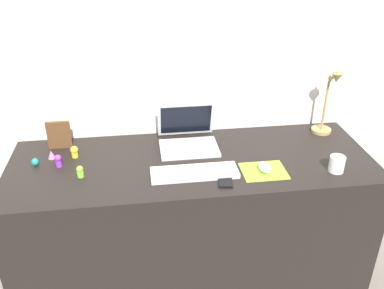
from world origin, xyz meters
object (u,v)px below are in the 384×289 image
(mouse, at_px, (265,167))
(toy_figurine_teal, at_px, (35,162))
(laptop, at_px, (187,135))
(coffee_mug, at_px, (337,164))
(toy_figurine_yellow, at_px, (74,151))
(toy_figurine_purple, at_px, (58,160))
(cell_phone, at_px, (225,180))
(toy_figurine_lime, at_px, (80,171))
(toy_figurine_pink, at_px, (51,155))
(keyboard, at_px, (194,173))
(picture_frame, at_px, (59,135))
(desk_lamp, at_px, (328,105))

(mouse, height_order, toy_figurine_teal, same)
(laptop, height_order, coffee_mug, laptop)
(toy_figurine_yellow, bearing_deg, toy_figurine_purple, -129.01)
(mouse, xyz_separation_m, coffee_mug, (0.34, -0.05, 0.02))
(cell_phone, xyz_separation_m, toy_figurine_teal, (-0.89, 0.26, 0.01))
(toy_figurine_yellow, bearing_deg, toy_figurine_lime, -76.59)
(toy_figurine_pink, bearing_deg, coffee_mug, -12.79)
(mouse, height_order, toy_figurine_purple, toy_figurine_purple)
(toy_figurine_teal, xyz_separation_m, toy_figurine_yellow, (0.18, 0.06, 0.01))
(toy_figurine_pink, relative_size, toy_figurine_yellow, 0.68)
(toy_figurine_yellow, distance_m, toy_figurine_purple, 0.11)
(coffee_mug, height_order, toy_figurine_lime, coffee_mug)
(laptop, height_order, toy_figurine_lime, laptop)
(keyboard, xyz_separation_m, toy_figurine_purple, (-0.64, 0.16, 0.02))
(keyboard, height_order, toy_figurine_yellow, toy_figurine_yellow)
(picture_frame, height_order, toy_figurine_pink, picture_frame)
(mouse, xyz_separation_m, toy_figurine_teal, (-1.09, 0.20, -0.00))
(coffee_mug, distance_m, toy_figurine_pink, 1.39)
(keyboard, xyz_separation_m, coffee_mug, (0.67, -0.06, 0.03))
(mouse, height_order, toy_figurine_lime, toy_figurine_lime)
(cell_phone, distance_m, toy_figurine_lime, 0.67)
(keyboard, bearing_deg, toy_figurine_purple, 165.85)
(toy_figurine_teal, distance_m, toy_figurine_pink, 0.09)
(laptop, bearing_deg, mouse, -44.25)
(keyboard, relative_size, coffee_mug, 5.24)
(desk_lamp, relative_size, toy_figurine_lime, 6.66)
(laptop, distance_m, mouse, 0.46)
(laptop, xyz_separation_m, mouse, (0.33, -0.32, -0.03))
(desk_lamp, distance_m, toy_figurine_teal, 1.54)
(mouse, relative_size, desk_lamp, 0.25)
(desk_lamp, distance_m, toy_figurine_pink, 1.47)
(desk_lamp, bearing_deg, toy_figurine_lime, -168.53)
(coffee_mug, bearing_deg, toy_figurine_teal, 170.15)
(toy_figurine_teal, bearing_deg, keyboard, -13.91)
(cell_phone, height_order, picture_frame, picture_frame)
(toy_figurine_yellow, relative_size, toy_figurine_purple, 0.97)
(keyboard, bearing_deg, coffee_mug, -5.16)
(laptop, distance_m, keyboard, 0.31)
(toy_figurine_teal, height_order, toy_figurine_yellow, toy_figurine_yellow)
(laptop, relative_size, toy_figurine_purple, 4.75)
(toy_figurine_pink, bearing_deg, desk_lamp, 2.70)
(mouse, distance_m, toy_figurine_purple, 0.99)
(mouse, xyz_separation_m, toy_figurine_pink, (-1.02, 0.26, -0.00))
(mouse, bearing_deg, cell_phone, -164.92)
(mouse, xyz_separation_m, toy_figurine_lime, (-0.86, 0.07, 0.01))
(picture_frame, xyz_separation_m, toy_figurine_purple, (0.02, -0.19, -0.04))
(toy_figurine_yellow, bearing_deg, mouse, -15.96)
(cell_phone, xyz_separation_m, desk_lamp, (0.64, 0.39, 0.17))
(laptop, xyz_separation_m, keyboard, (-0.01, -0.30, -0.04))
(toy_figurine_teal, height_order, toy_figurine_pink, toy_figurine_pink)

